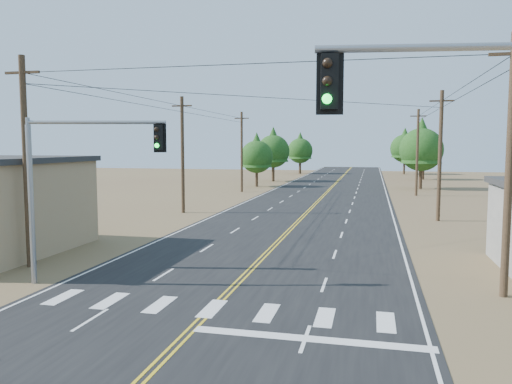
% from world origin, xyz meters
% --- Properties ---
extents(road, '(15.00, 200.00, 0.02)m').
position_xyz_m(road, '(0.00, 30.00, 0.01)').
color(road, black).
rests_on(road, ground).
extents(utility_pole_left_near, '(1.80, 0.30, 10.00)m').
position_xyz_m(utility_pole_left_near, '(-10.50, 12.00, 5.12)').
color(utility_pole_left_near, '#4C3826').
rests_on(utility_pole_left_near, ground).
extents(utility_pole_left_mid, '(1.80, 0.30, 10.00)m').
position_xyz_m(utility_pole_left_mid, '(-10.50, 32.00, 5.12)').
color(utility_pole_left_mid, '#4C3826').
rests_on(utility_pole_left_mid, ground).
extents(utility_pole_left_far, '(1.80, 0.30, 10.00)m').
position_xyz_m(utility_pole_left_far, '(-10.50, 52.00, 5.12)').
color(utility_pole_left_far, '#4C3826').
rests_on(utility_pole_left_far, ground).
extents(utility_pole_right_near, '(1.80, 0.30, 10.00)m').
position_xyz_m(utility_pole_right_near, '(10.50, 12.00, 5.12)').
color(utility_pole_right_near, '#4C3826').
rests_on(utility_pole_right_near, ground).
extents(utility_pole_right_mid, '(1.80, 0.30, 10.00)m').
position_xyz_m(utility_pole_right_mid, '(10.50, 32.00, 5.12)').
color(utility_pole_right_mid, '#4C3826').
rests_on(utility_pole_right_mid, ground).
extents(utility_pole_right_far, '(1.80, 0.30, 10.00)m').
position_xyz_m(utility_pole_right_far, '(10.50, 52.00, 5.12)').
color(utility_pole_right_far, '#4C3826').
rests_on(utility_pole_right_far, ground).
extents(signal_mast_left, '(5.66, 1.56, 6.96)m').
position_xyz_m(signal_mast_left, '(-6.78, 9.89, 4.71)').
color(signal_mast_left, gray).
rests_on(signal_mast_left, ground).
extents(tree_left_near, '(4.62, 4.62, 7.71)m').
position_xyz_m(tree_left_near, '(-10.54, 60.47, 4.71)').
color(tree_left_near, '#3F2D1E').
rests_on(tree_left_near, ground).
extents(tree_left_mid, '(5.34, 5.34, 8.90)m').
position_xyz_m(tree_left_mid, '(-10.31, 71.44, 5.44)').
color(tree_left_mid, '#3F2D1E').
rests_on(tree_left_mid, ground).
extents(tree_left_far, '(5.19, 5.19, 8.65)m').
position_xyz_m(tree_left_far, '(-9.20, 94.59, 5.29)').
color(tree_left_far, '#3F2D1E').
rests_on(tree_left_far, ground).
extents(tree_right_near, '(5.76, 5.76, 9.60)m').
position_xyz_m(tree_right_near, '(11.82, 61.68, 5.87)').
color(tree_right_near, '#3F2D1E').
rests_on(tree_right_near, ground).
extents(tree_right_mid, '(5.15, 5.15, 8.58)m').
position_xyz_m(tree_right_mid, '(14.00, 81.56, 5.25)').
color(tree_right_mid, '#3F2D1E').
rests_on(tree_right_mid, ground).
extents(tree_right_far, '(5.72, 5.72, 9.53)m').
position_xyz_m(tree_right_far, '(11.82, 97.83, 5.83)').
color(tree_right_far, '#3F2D1E').
rests_on(tree_right_far, ground).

